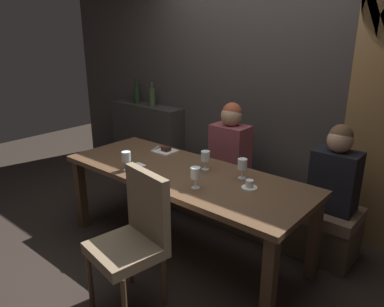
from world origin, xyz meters
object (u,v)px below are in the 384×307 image
(chair_near_side, at_px, (135,233))
(espresso_cup, at_px, (249,185))
(diner_redhead, at_px, (230,144))
(wine_glass_end_left, at_px, (196,174))
(wine_glass_far_left, at_px, (126,158))
(wine_bottle_dark_red, at_px, (137,94))
(wine_glass_near_left, at_px, (205,157))
(wine_glass_center_back, at_px, (242,165))
(dessert_plate, at_px, (166,150))
(banquette_bench, at_px, (229,199))
(diner_bearded, at_px, (336,171))
(fork_on_table, at_px, (155,149))
(wine_bottle_pale_label, at_px, (152,97))
(dining_table, at_px, (184,181))

(chair_near_side, height_order, espresso_cup, chair_near_side)
(chair_near_side, relative_size, diner_redhead, 1.27)
(chair_near_side, height_order, wine_glass_end_left, chair_near_side)
(diner_redhead, relative_size, wine_glass_far_left, 4.69)
(wine_bottle_dark_red, xyz_separation_m, wine_glass_near_left, (1.85, -0.89, -0.21))
(wine_glass_center_back, bearing_deg, dessert_plate, 174.69)
(chair_near_side, distance_m, diner_redhead, 1.46)
(banquette_bench, height_order, wine_bottle_dark_red, wine_bottle_dark_red)
(diner_redhead, bearing_deg, wine_glass_far_left, -110.92)
(diner_bearded, distance_m, wine_glass_far_left, 1.72)
(banquette_bench, bearing_deg, fork_on_table, -145.64)
(banquette_bench, height_order, wine_bottle_pale_label, wine_bottle_pale_label)
(chair_near_side, distance_m, fork_on_table, 1.30)
(wine_bottle_dark_red, height_order, wine_glass_near_left, wine_bottle_dark_red)
(diner_bearded, bearing_deg, chair_near_side, -119.66)
(wine_bottle_dark_red, distance_m, wine_glass_far_left, 1.91)
(wine_bottle_dark_red, distance_m, wine_glass_center_back, 2.36)
(diner_bearded, relative_size, wine_bottle_pale_label, 2.22)
(dining_table, xyz_separation_m, banquette_bench, (0.00, 0.70, -0.42))
(dessert_plate, bearing_deg, wine_bottle_dark_red, 148.47)
(dessert_plate, bearing_deg, dining_table, -30.19)
(wine_glass_center_back, bearing_deg, fork_on_table, 175.63)
(chair_near_side, bearing_deg, wine_glass_near_left, 95.61)
(banquette_bench, height_order, chair_near_side, chair_near_side)
(chair_near_side, height_order, wine_glass_center_back, chair_near_side)
(wine_bottle_dark_red, distance_m, wine_bottle_pale_label, 0.32)
(wine_glass_far_left, height_order, dessert_plate, wine_glass_far_left)
(chair_near_side, bearing_deg, wine_bottle_pale_label, 132.86)
(diner_bearded, relative_size, wine_glass_near_left, 4.41)
(dining_table, bearing_deg, wine_glass_center_back, 22.93)
(diner_redhead, bearing_deg, espresso_cup, -45.98)
(espresso_cup, bearing_deg, wine_glass_far_left, -160.31)
(fork_on_table, bearing_deg, diner_bearded, -5.18)
(espresso_cup, distance_m, fork_on_table, 1.24)
(wine_bottle_dark_red, height_order, wine_glass_end_left, wine_bottle_dark_red)
(diner_redhead, distance_m, fork_on_table, 0.75)
(banquette_bench, height_order, espresso_cup, espresso_cup)
(diner_bearded, bearing_deg, banquette_bench, -179.32)
(wine_glass_center_back, xyz_separation_m, espresso_cup, (0.15, -0.12, -0.09))
(wine_glass_near_left, height_order, espresso_cup, wine_glass_near_left)
(wine_bottle_dark_red, xyz_separation_m, wine_glass_far_left, (1.35, -1.34, -0.22))
(banquette_bench, height_order, diner_redhead, diner_redhead)
(dining_table, relative_size, banquette_bench, 0.88)
(dining_table, height_order, diner_redhead, diner_redhead)
(wine_glass_near_left, bearing_deg, wine_glass_end_left, -62.56)
(diner_redhead, xyz_separation_m, wine_bottle_dark_red, (-1.73, 0.35, 0.26))
(wine_bottle_pale_label, height_order, wine_glass_center_back, wine_bottle_pale_label)
(fork_on_table, bearing_deg, dessert_plate, -18.36)
(espresso_cup, distance_m, dessert_plate, 1.10)
(diner_bearded, xyz_separation_m, wine_glass_near_left, (-0.90, -0.56, 0.07))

